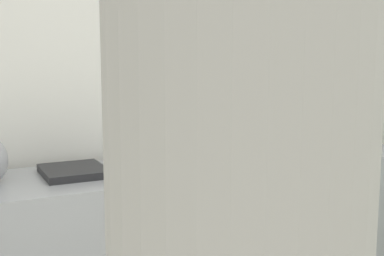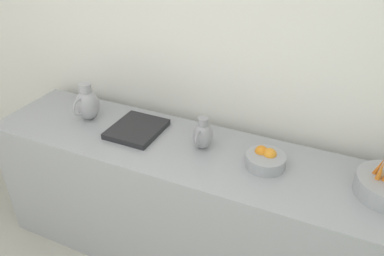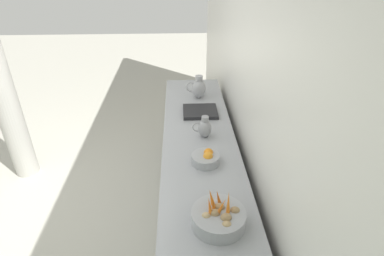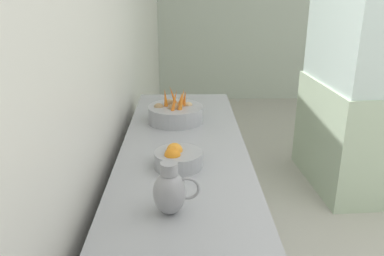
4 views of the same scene
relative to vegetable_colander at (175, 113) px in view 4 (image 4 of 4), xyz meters
The scene contains 4 objects.
tile_wall_left 0.76m from the vegetable_colander, 135.19° to the right, with size 0.10×8.30×3.00m, color white.
vegetable_colander is the anchor object (origin of this frame).
orange_bowl 0.62m from the vegetable_colander, 87.96° to the right, with size 0.22×0.22×0.11m.
metal_pitcher_short 1.00m from the vegetable_colander, 89.84° to the right, with size 0.17×0.12×0.20m.
Camera 4 is at (-1.51, -1.22, 1.68)m, focal length 37.18 mm.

